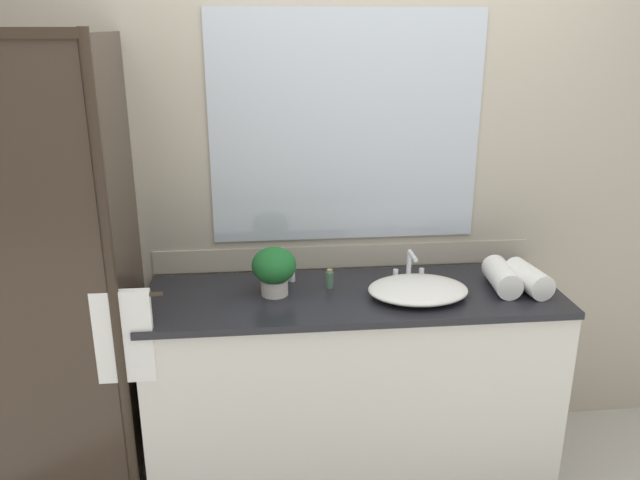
% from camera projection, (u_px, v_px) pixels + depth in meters
% --- Properties ---
extents(ground_plane, '(8.00, 8.00, 0.00)m').
position_uv_depth(ground_plane, '(351.00, 466.00, 3.04)').
color(ground_plane, '#B7B2A8').
extents(wall_back_with_mirror, '(4.40, 0.06, 2.60)m').
position_uv_depth(wall_back_with_mirror, '(345.00, 183.00, 2.94)').
color(wall_back_with_mirror, '#B2A893').
rests_on(wall_back_with_mirror, ground_plane).
extents(vanity_cabinet, '(1.80, 0.58, 0.90)m').
position_uv_depth(vanity_cabinet, '(352.00, 383.00, 2.90)').
color(vanity_cabinet, silver).
rests_on(vanity_cabinet, ground_plane).
extents(shower_enclosure, '(1.20, 0.59, 2.00)m').
position_uv_depth(shower_enclosure, '(32.00, 298.00, 2.41)').
color(shower_enclosure, '#2D2319').
rests_on(shower_enclosure, ground_plane).
extents(sink_basin, '(0.43, 0.33, 0.06)m').
position_uv_depth(sink_basin, '(418.00, 290.00, 2.71)').
color(sink_basin, white).
rests_on(sink_basin, vanity_cabinet).
extents(faucet, '(0.17, 0.14, 0.15)m').
position_uv_depth(faucet, '(409.00, 271.00, 2.86)').
color(faucet, silver).
rests_on(faucet, vanity_cabinet).
extents(potted_plant, '(0.19, 0.19, 0.21)m').
position_uv_depth(potted_plant, '(274.00, 268.00, 2.70)').
color(potted_plant, beige).
rests_on(potted_plant, vanity_cabinet).
extents(amenity_bottle_conditioner, '(0.03, 0.03, 0.09)m').
position_uv_depth(amenity_bottle_conditioner, '(330.00, 279.00, 2.79)').
color(amenity_bottle_conditioner, '#4C7056').
rests_on(amenity_bottle_conditioner, vanity_cabinet).
extents(amenity_bottle_shampoo, '(0.03, 0.03, 0.09)m').
position_uv_depth(amenity_bottle_shampoo, '(292.00, 272.00, 2.86)').
color(amenity_bottle_shampoo, silver).
rests_on(amenity_bottle_shampoo, vanity_cabinet).
extents(rolled_towel_near_edge, '(0.14, 0.26, 0.11)m').
position_uv_depth(rolled_towel_near_edge, '(528.00, 278.00, 2.76)').
color(rolled_towel_near_edge, white).
rests_on(rolled_towel_near_edge, vanity_cabinet).
extents(rolled_towel_middle, '(0.14, 0.27, 0.11)m').
position_uv_depth(rolled_towel_middle, '(502.00, 277.00, 2.78)').
color(rolled_towel_middle, white).
rests_on(rolled_towel_middle, vanity_cabinet).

